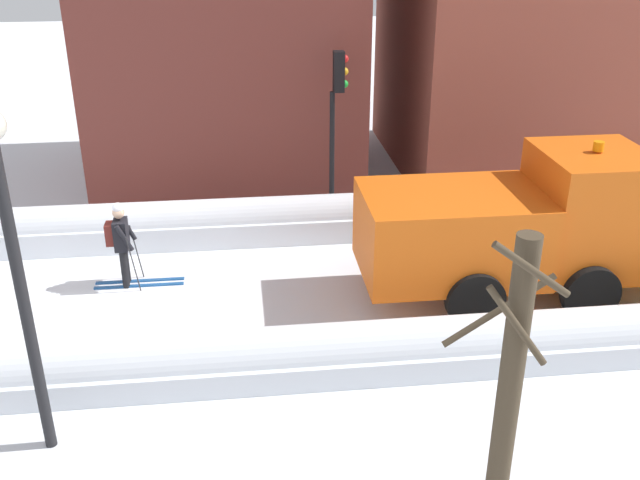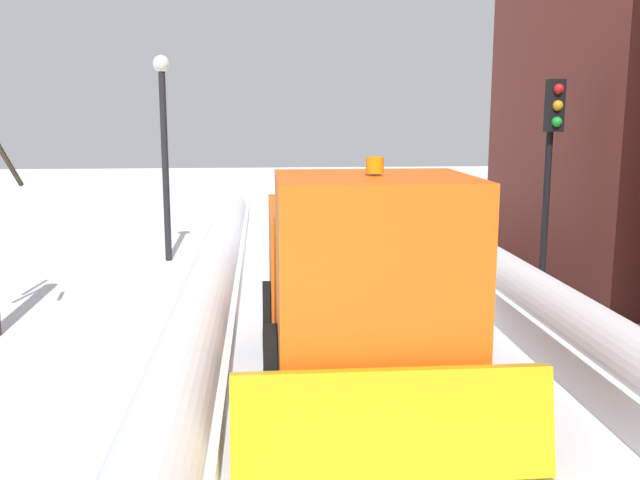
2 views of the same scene
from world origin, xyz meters
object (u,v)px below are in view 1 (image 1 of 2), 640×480
at_px(traffic_light_pole, 337,106).
at_px(bare_tree_near, 509,386).
at_px(skier, 121,240).
at_px(street_lamp, 13,248).
at_px(plow_truck, 517,226).

height_order(traffic_light_pole, bare_tree_near, traffic_light_pole).
bearing_deg(skier, street_lamp, -5.57).
relative_size(skier, street_lamp, 0.37).
bearing_deg(bare_tree_near, traffic_light_pole, -175.91).
xyz_separation_m(skier, traffic_light_pole, (-2.59, 4.69, 1.93)).
xyz_separation_m(traffic_light_pole, street_lamp, (7.43, -5.16, 0.21)).
xyz_separation_m(plow_truck, skier, (-1.26, -7.68, -0.48)).
distance_m(skier, traffic_light_pole, 5.69).
xyz_separation_m(plow_truck, street_lamp, (3.58, -8.15, 1.67)).
distance_m(traffic_light_pole, street_lamp, 9.05).
bearing_deg(street_lamp, traffic_light_pole, 145.21).
relative_size(street_lamp, bare_tree_near, 1.22).
bearing_deg(traffic_light_pole, plow_truck, 37.84).
bearing_deg(skier, bare_tree_near, 37.70).
bearing_deg(plow_truck, traffic_light_pole, -142.16).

